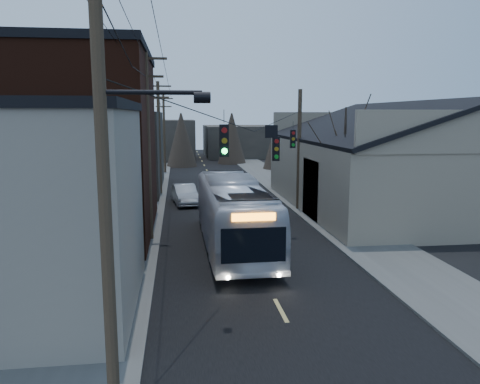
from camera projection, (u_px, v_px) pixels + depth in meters
name	position (u px, v px, depth m)	size (l,w,h in m)	color
road_surface	(222.00, 199.00, 37.80)	(9.00, 110.00, 0.02)	black
sidewalk_left	(140.00, 200.00, 36.96)	(4.00, 110.00, 0.12)	#474744
sidewalk_right	(300.00, 197.00, 38.63)	(4.00, 110.00, 0.12)	#474744
building_clapboard	(11.00, 214.00, 15.53)	(8.00, 8.00, 7.00)	gray
building_brick	(59.00, 147.00, 25.92)	(10.00, 12.00, 10.00)	black
building_left_far	(110.00, 152.00, 41.88)	(9.00, 14.00, 7.00)	#322D28
warehouse	(405.00, 171.00, 34.15)	(16.16, 20.60, 7.73)	gray
building_far_left	(161.00, 140.00, 70.78)	(10.00, 12.00, 6.00)	#322D28
building_far_right	(242.00, 141.00, 77.43)	(12.00, 14.00, 5.00)	#322D28
bare_tree	(344.00, 167.00, 28.27)	(0.40, 0.40, 7.20)	black
utility_lines	(183.00, 142.00, 30.87)	(11.24, 45.28, 10.50)	#382B1E
bus	(233.00, 213.00, 23.98)	(2.93, 12.52, 3.49)	silver
parked_car	(185.00, 194.00, 35.65)	(1.58, 4.54, 1.50)	#A6A9AE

